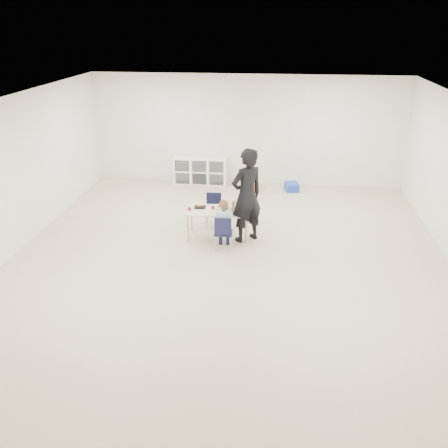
# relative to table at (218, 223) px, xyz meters

# --- Properties ---
(room) EXTENTS (9.00, 9.02, 2.80)m
(room) POSITION_rel_table_xyz_m (0.31, -1.00, 1.11)
(room) COLOR #B7A88C
(room) RESTS_ON ground
(table) EXTENTS (1.28, 0.68, 0.58)m
(table) POSITION_rel_table_xyz_m (0.00, 0.00, 0.00)
(table) COLOR beige
(table) RESTS_ON ground
(chair_near) EXTENTS (0.35, 0.33, 0.69)m
(chair_near) POSITION_rel_table_xyz_m (0.17, -0.53, 0.05)
(chair_near) COLOR black
(chair_near) RESTS_ON ground
(chair_far) EXTENTS (0.35, 0.33, 0.69)m
(chair_far) POSITION_rel_table_xyz_m (-0.17, 0.53, 0.05)
(chair_far) COLOR black
(chair_far) RESTS_ON ground
(child) EXTENTS (0.48, 0.48, 1.09)m
(child) POSITION_rel_table_xyz_m (0.17, -0.53, 0.25)
(child) COLOR #B4D5F4
(child) RESTS_ON chair_near
(lunch_tray_near) EXTENTS (0.23, 0.17, 0.03)m
(lunch_tray_near) POSITION_rel_table_xyz_m (0.08, 0.06, 0.30)
(lunch_tray_near) COLOR black
(lunch_tray_near) RESTS_ON table
(lunch_tray_far) EXTENTS (0.23, 0.17, 0.03)m
(lunch_tray_far) POSITION_rel_table_xyz_m (-0.37, 0.08, 0.30)
(lunch_tray_far) COLOR black
(lunch_tray_far) RESTS_ON table
(milk_carton) EXTENTS (0.07, 0.07, 0.10)m
(milk_carton) POSITION_rel_table_xyz_m (0.04, -0.14, 0.33)
(milk_carton) COLOR white
(milk_carton) RESTS_ON table
(bread_roll) EXTENTS (0.09, 0.09, 0.07)m
(bread_roll) POSITION_rel_table_xyz_m (0.30, -0.08, 0.32)
(bread_roll) COLOR #B38549
(bread_roll) RESTS_ON table
(apple_near) EXTENTS (0.07, 0.07, 0.07)m
(apple_near) POSITION_rel_table_xyz_m (-0.11, 0.04, 0.32)
(apple_near) COLOR maroon
(apple_near) RESTS_ON table
(apple_far) EXTENTS (0.07, 0.07, 0.07)m
(apple_far) POSITION_rel_table_xyz_m (-0.56, -0.09, 0.32)
(apple_far) COLOR maroon
(apple_far) RESTS_ON table
(cubby_shelf) EXTENTS (1.40, 0.40, 0.70)m
(cubby_shelf) POSITION_rel_table_xyz_m (-0.89, 3.28, 0.06)
(cubby_shelf) COLOR white
(cubby_shelf) RESTS_ON ground
(adult) EXTENTS (0.81, 0.77, 1.86)m
(adult) POSITION_rel_table_xyz_m (0.57, -0.08, 0.64)
(adult) COLOR black
(adult) RESTS_ON ground
(bin_red) EXTENTS (0.36, 0.44, 0.20)m
(bin_red) POSITION_rel_table_xyz_m (0.45, 2.88, -0.19)
(bin_red) COLOR red
(bin_red) RESTS_ON ground
(bin_yellow) EXTENTS (0.42, 0.51, 0.23)m
(bin_yellow) POSITION_rel_table_xyz_m (0.48, 2.96, -0.18)
(bin_yellow) COLOR #F1AA19
(bin_yellow) RESTS_ON ground
(bin_blue) EXTENTS (0.39, 0.46, 0.20)m
(bin_blue) POSITION_rel_table_xyz_m (1.51, 2.98, -0.19)
(bin_blue) COLOR #1634A6
(bin_blue) RESTS_ON ground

